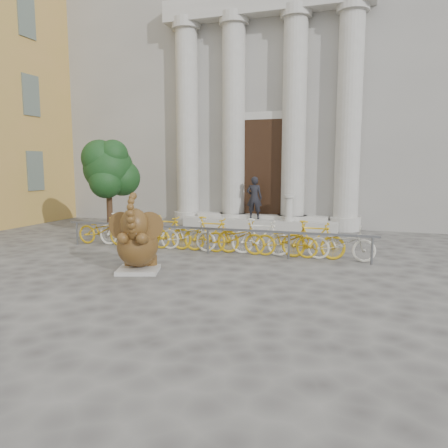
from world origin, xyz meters
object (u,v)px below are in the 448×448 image
(tree, at_px, (109,170))
(pedestrian, at_px, (254,198))
(bike_rack, at_px, (211,234))
(elephant_statue, at_px, (137,244))

(tree, relative_size, pedestrian, 2.00)
(bike_rack, xyz_separation_m, pedestrian, (-0.03, 4.93, 0.68))
(elephant_statue, height_order, pedestrian, pedestrian)
(bike_rack, relative_size, tree, 2.75)
(elephant_statue, xyz_separation_m, pedestrian, (0.73, 7.71, 0.51))
(bike_rack, bearing_deg, tree, 161.19)
(bike_rack, bearing_deg, pedestrian, 90.40)
(elephant_statue, relative_size, tree, 0.56)
(tree, bearing_deg, elephant_statue, -50.68)
(pedestrian, bearing_deg, elephant_statue, 77.40)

